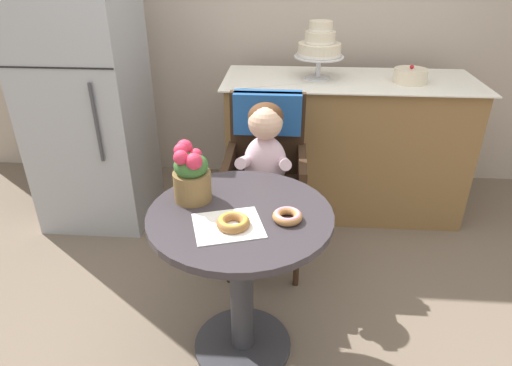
% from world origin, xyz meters
% --- Properties ---
extents(ground_plane, '(8.00, 8.00, 0.00)m').
position_xyz_m(ground_plane, '(0.00, 0.00, 0.00)').
color(ground_plane, '#6B5B4C').
extents(cafe_table, '(0.72, 0.72, 0.72)m').
position_xyz_m(cafe_table, '(0.00, 0.00, 0.51)').
color(cafe_table, '#332D33').
rests_on(cafe_table, ground).
extents(wicker_chair, '(0.42, 0.45, 0.95)m').
position_xyz_m(wicker_chair, '(0.06, 0.71, 0.64)').
color(wicker_chair, '#332114').
rests_on(wicker_chair, ground).
extents(seated_child, '(0.27, 0.32, 0.73)m').
position_xyz_m(seated_child, '(0.06, 0.56, 0.68)').
color(seated_child, silver).
rests_on(seated_child, ground).
extents(paper_napkin, '(0.30, 0.28, 0.00)m').
position_xyz_m(paper_napkin, '(-0.03, -0.10, 0.72)').
color(paper_napkin, white).
rests_on(paper_napkin, cafe_table).
extents(donut_front, '(0.12, 0.12, 0.04)m').
position_xyz_m(donut_front, '(-0.01, -0.10, 0.74)').
color(donut_front, '#936033').
rests_on(donut_front, cafe_table).
extents(donut_mid, '(0.11, 0.11, 0.03)m').
position_xyz_m(donut_mid, '(0.18, -0.04, 0.74)').
color(donut_mid, '#AD7542').
rests_on(donut_mid, cafe_table).
extents(flower_vase, '(0.15, 0.15, 0.24)m').
position_xyz_m(flower_vase, '(-0.20, 0.09, 0.84)').
color(flower_vase, brown).
rests_on(flower_vase, cafe_table).
extents(display_counter, '(1.56, 0.62, 0.90)m').
position_xyz_m(display_counter, '(0.55, 1.30, 0.45)').
color(display_counter, olive).
rests_on(display_counter, ground).
extents(tiered_cake_stand, '(0.30, 0.30, 0.34)m').
position_xyz_m(tiered_cake_stand, '(0.35, 1.30, 1.10)').
color(tiered_cake_stand, silver).
rests_on(tiered_cake_stand, display_counter).
extents(round_layer_cake, '(0.20, 0.20, 0.11)m').
position_xyz_m(round_layer_cake, '(0.89, 1.25, 0.94)').
color(round_layer_cake, beige).
rests_on(round_layer_cake, display_counter).
extents(refrigerator, '(0.64, 0.63, 1.70)m').
position_xyz_m(refrigerator, '(-1.05, 1.10, 0.85)').
color(refrigerator, '#9EA0A5').
rests_on(refrigerator, ground).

